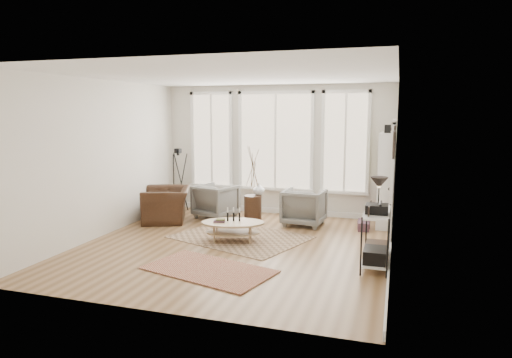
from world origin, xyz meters
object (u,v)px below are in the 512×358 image
(armchair_right, at_px, (304,207))
(accent_chair, at_px, (167,205))
(low_shelf, at_px, (376,232))
(coffee_table, at_px, (232,226))
(armchair_left, at_px, (216,201))
(side_table, at_px, (253,187))
(bookcase, at_px, (386,180))

(armchair_right, bearing_deg, accent_chair, 14.29)
(low_shelf, relative_size, coffee_table, 1.03)
(armchair_left, xyz_separation_m, side_table, (0.89, -0.13, 0.38))
(coffee_table, relative_size, armchair_right, 1.54)
(bookcase, distance_m, accent_chair, 4.58)
(coffee_table, bearing_deg, armchair_right, 57.43)
(bookcase, height_order, side_table, bookcase)
(armchair_right, bearing_deg, side_table, 5.14)
(armchair_left, height_order, armchair_right, armchair_right)
(armchair_left, distance_m, armchair_right, 1.99)
(low_shelf, height_order, coffee_table, low_shelf)
(armchair_left, bearing_deg, armchair_right, -165.87)
(bookcase, xyz_separation_m, armchair_left, (-3.58, -0.29, -0.59))
(coffee_table, height_order, armchair_left, armchair_left)
(side_table, bearing_deg, low_shelf, -38.62)
(coffee_table, height_order, side_table, side_table)
(coffee_table, bearing_deg, accent_chair, 151.14)
(coffee_table, height_order, accent_chair, accent_chair)
(coffee_table, bearing_deg, bookcase, 37.18)
(bookcase, distance_m, armchair_right, 1.73)
(armchair_left, distance_m, side_table, 0.98)
(armchair_left, relative_size, side_table, 0.52)
(coffee_table, bearing_deg, armchair_left, 121.01)
(bookcase, xyz_separation_m, low_shelf, (-0.06, -2.52, -0.44))
(side_table, relative_size, accent_chair, 1.43)
(coffee_table, distance_m, armchair_right, 1.85)
(side_table, bearing_deg, accent_chair, -164.18)
(bookcase, relative_size, armchair_left, 2.55)
(armchair_right, xyz_separation_m, accent_chair, (-2.86, -0.52, -0.02))
(bookcase, distance_m, side_table, 2.72)
(bookcase, xyz_separation_m, armchair_right, (-1.58, -0.40, -0.58))
(armchair_left, relative_size, accent_chair, 0.74)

